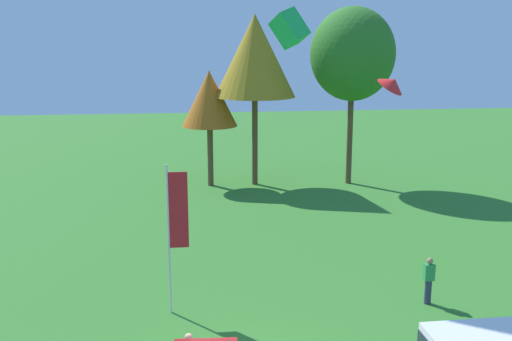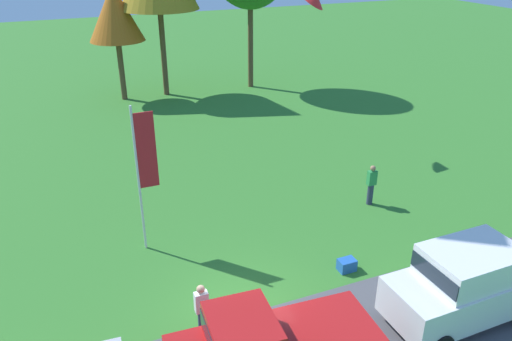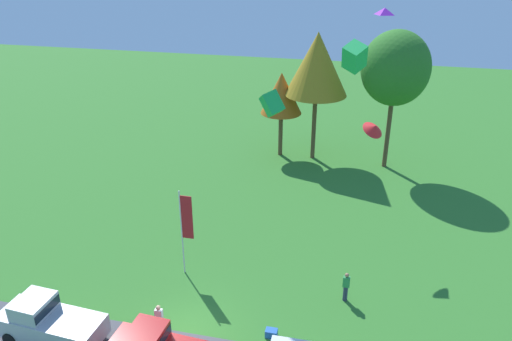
{
  "view_description": "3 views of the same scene",
  "coord_description": "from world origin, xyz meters",
  "px_view_note": "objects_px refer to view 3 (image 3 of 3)",
  "views": [
    {
      "loc": [
        -1.26,
        -14.84,
        9.25
      ],
      "look_at": [
        1.09,
        4.29,
        4.93
      ],
      "focal_mm": 42.0,
      "sensor_mm": 36.0,
      "label": 1
    },
    {
      "loc": [
        -3.96,
        -10.61,
        9.97
      ],
      "look_at": [
        2.51,
        4.75,
        2.02
      ],
      "focal_mm": 35.0,
      "sensor_mm": 36.0,
      "label": 2
    },
    {
      "loc": [
        7.27,
        -17.34,
        17.26
      ],
      "look_at": [
        1.91,
        6.13,
        5.97
      ],
      "focal_mm": 35.0,
      "sensor_mm": 36.0,
      "label": 3
    }
  ],
  "objects_px": {
    "kite_box_mid_center": "(272,103)",
    "kite_delta_low_drifter": "(374,128)",
    "car_pickup_mid_row": "(47,320)",
    "tree_lone_near": "(281,94)",
    "flag_banner": "(185,223)",
    "person_on_lawn": "(346,287)",
    "person_watching_sky": "(159,320)",
    "kite_diamond_high_left": "(385,11)",
    "kite_box_trailing_tail": "(355,57)",
    "tree_far_left": "(317,64)",
    "tree_right_of_center": "(396,68)",
    "cooler_box": "(271,333)"
  },
  "relations": [
    {
      "from": "kite_box_mid_center",
      "to": "person_on_lawn",
      "type": "bearing_deg",
      "value": -31.57
    },
    {
      "from": "person_watching_sky",
      "to": "car_pickup_mid_row",
      "type": "bearing_deg",
      "value": -163.64
    },
    {
      "from": "tree_right_of_center",
      "to": "kite_delta_low_drifter",
      "type": "xyz_separation_m",
      "value": [
        -1.37,
        -11.17,
        -0.92
      ]
    },
    {
      "from": "tree_far_left",
      "to": "tree_lone_near",
      "type": "bearing_deg",
      "value": 179.83
    },
    {
      "from": "kite_delta_low_drifter",
      "to": "kite_box_trailing_tail",
      "type": "xyz_separation_m",
      "value": [
        -1.32,
        -4.11,
        4.91
      ]
    },
    {
      "from": "tree_far_left",
      "to": "cooler_box",
      "type": "relative_size",
      "value": 19.0
    },
    {
      "from": "kite_box_mid_center",
      "to": "kite_delta_low_drifter",
      "type": "bearing_deg",
      "value": 35.93
    },
    {
      "from": "car_pickup_mid_row",
      "to": "cooler_box",
      "type": "xyz_separation_m",
      "value": [
        10.14,
        2.47,
        -0.91
      ]
    },
    {
      "from": "kite_diamond_high_left",
      "to": "person_on_lawn",
      "type": "bearing_deg",
      "value": -94.85
    },
    {
      "from": "cooler_box",
      "to": "kite_delta_low_drifter",
      "type": "height_order",
      "value": "kite_delta_low_drifter"
    },
    {
      "from": "tree_right_of_center",
      "to": "cooler_box",
      "type": "relative_size",
      "value": 19.82
    },
    {
      "from": "tree_far_left",
      "to": "kite_diamond_high_left",
      "type": "xyz_separation_m",
      "value": [
        4.58,
        -10.9,
        5.57
      ]
    },
    {
      "from": "kite_box_trailing_tail",
      "to": "kite_diamond_high_left",
      "type": "bearing_deg",
      "value": 75.61
    },
    {
      "from": "car_pickup_mid_row",
      "to": "kite_delta_low_drifter",
      "type": "distance_m",
      "value": 19.85
    },
    {
      "from": "flag_banner",
      "to": "kite_box_mid_center",
      "type": "distance_m",
      "value": 7.91
    },
    {
      "from": "person_on_lawn",
      "to": "person_watching_sky",
      "type": "bearing_deg",
      "value": -152.17
    },
    {
      "from": "tree_far_left",
      "to": "kite_box_mid_center",
      "type": "xyz_separation_m",
      "value": [
        -0.62,
        -15.45,
        1.46
      ]
    },
    {
      "from": "person_on_lawn",
      "to": "tree_far_left",
      "type": "height_order",
      "value": "tree_far_left"
    },
    {
      "from": "person_on_lawn",
      "to": "kite_delta_low_drifter",
      "type": "distance_m",
      "value": 9.24
    },
    {
      "from": "tree_right_of_center",
      "to": "kite_box_trailing_tail",
      "type": "xyz_separation_m",
      "value": [
        -2.69,
        -15.28,
        3.99
      ]
    },
    {
      "from": "kite_box_trailing_tail",
      "to": "tree_right_of_center",
      "type": "bearing_deg",
      "value": 80.03
    },
    {
      "from": "tree_lone_near",
      "to": "kite_box_trailing_tail",
      "type": "bearing_deg",
      "value": -68.57
    },
    {
      "from": "tree_far_left",
      "to": "tree_right_of_center",
      "type": "relative_size",
      "value": 0.96
    },
    {
      "from": "car_pickup_mid_row",
      "to": "tree_lone_near",
      "type": "height_order",
      "value": "tree_lone_near"
    },
    {
      "from": "tree_far_left",
      "to": "kite_box_trailing_tail",
      "type": "height_order",
      "value": "kite_box_trailing_tail"
    },
    {
      "from": "cooler_box",
      "to": "kite_diamond_high_left",
      "type": "distance_m",
      "value": 17.68
    },
    {
      "from": "tree_lone_near",
      "to": "flag_banner",
      "type": "bearing_deg",
      "value": -96.38
    },
    {
      "from": "tree_lone_near",
      "to": "kite_delta_low_drifter",
      "type": "height_order",
      "value": "kite_delta_low_drifter"
    },
    {
      "from": "tree_far_left",
      "to": "car_pickup_mid_row",
      "type": "bearing_deg",
      "value": -111.29
    },
    {
      "from": "car_pickup_mid_row",
      "to": "person_watching_sky",
      "type": "bearing_deg",
      "value": 16.36
    },
    {
      "from": "person_watching_sky",
      "to": "tree_right_of_center",
      "type": "distance_m",
      "value": 25.69
    },
    {
      "from": "kite_delta_low_drifter",
      "to": "car_pickup_mid_row",
      "type": "bearing_deg",
      "value": -138.3
    },
    {
      "from": "kite_delta_low_drifter",
      "to": "kite_box_trailing_tail",
      "type": "distance_m",
      "value": 6.54
    },
    {
      "from": "tree_far_left",
      "to": "kite_box_mid_center",
      "type": "height_order",
      "value": "tree_far_left"
    },
    {
      "from": "person_watching_sky",
      "to": "flag_banner",
      "type": "distance_m",
      "value": 5.44
    },
    {
      "from": "kite_diamond_high_left",
      "to": "cooler_box",
      "type": "bearing_deg",
      "value": -109.69
    },
    {
      "from": "kite_diamond_high_left",
      "to": "tree_lone_near",
      "type": "bearing_deg",
      "value": 124.2
    },
    {
      "from": "car_pickup_mid_row",
      "to": "tree_far_left",
      "type": "height_order",
      "value": "tree_far_left"
    },
    {
      "from": "car_pickup_mid_row",
      "to": "kite_box_trailing_tail",
      "type": "distance_m",
      "value": 18.89
    },
    {
      "from": "tree_lone_near",
      "to": "car_pickup_mid_row",
      "type": "bearing_deg",
      "value": -105.25
    },
    {
      "from": "tree_far_left",
      "to": "flag_banner",
      "type": "bearing_deg",
      "value": -105.12
    },
    {
      "from": "tree_lone_near",
      "to": "kite_delta_low_drifter",
      "type": "distance_m",
      "value": 13.94
    },
    {
      "from": "kite_diamond_high_left",
      "to": "kite_box_trailing_tail",
      "type": "bearing_deg",
      "value": -104.39
    },
    {
      "from": "person_watching_sky",
      "to": "kite_delta_low_drifter",
      "type": "bearing_deg",
      "value": 50.5
    },
    {
      "from": "tree_lone_near",
      "to": "kite_box_mid_center",
      "type": "xyz_separation_m",
      "value": [
        2.21,
        -15.46,
        4.05
      ]
    },
    {
      "from": "tree_lone_near",
      "to": "kite_delta_low_drifter",
      "type": "bearing_deg",
      "value": -57.18
    },
    {
      "from": "person_watching_sky",
      "to": "kite_box_mid_center",
      "type": "relative_size",
      "value": 1.52
    },
    {
      "from": "kite_diamond_high_left",
      "to": "tree_far_left",
      "type": "bearing_deg",
      "value": 112.81
    },
    {
      "from": "car_pickup_mid_row",
      "to": "kite_delta_low_drifter",
      "type": "xyz_separation_m",
      "value": [
        14.09,
        12.55,
        6.16
      ]
    },
    {
      "from": "tree_lone_near",
      "to": "flag_banner",
      "type": "xyz_separation_m",
      "value": [
        -2.0,
        -17.87,
        -2.2
      ]
    }
  ]
}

